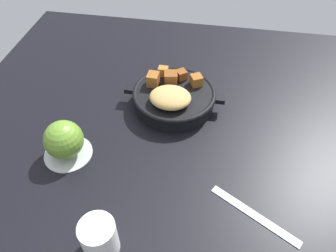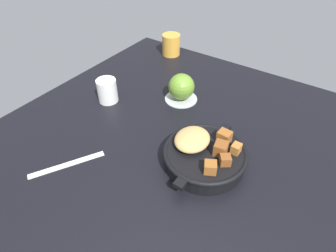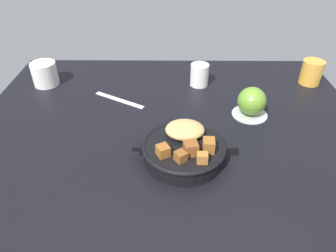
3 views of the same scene
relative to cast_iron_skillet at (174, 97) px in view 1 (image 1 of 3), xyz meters
The scene contains 6 objects.
ground_plane 10.08cm from the cast_iron_skillet, 111.84° to the left, with size 112.51×100.44×2.40cm, color black.
cast_iron_skillet is the anchor object (origin of this frame).
saucer_plate 28.16cm from the cast_iron_skillet, 43.74° to the left, with size 10.47×10.47×0.60cm, color #B7BABF.
red_apple 28.08cm from the cast_iron_skillet, 43.74° to the left, with size 8.32×8.32×8.32cm, color olive.
butter_knife 34.00cm from the cast_iron_skillet, 125.68° to the left, with size 18.54×1.60×0.36cm, color silver.
white_creamer_pitcher 38.83cm from the cast_iron_skillet, 80.34° to the left, with size 6.20×6.20×7.53cm, color white.
Camera 1 is at (-5.44, 51.58, 55.98)cm, focal length 34.89 mm.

